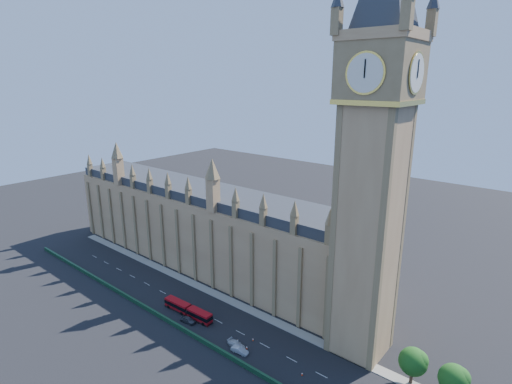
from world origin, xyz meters
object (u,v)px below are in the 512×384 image
Objects in this scene: red_bus at (188,310)px; car_grey at (188,320)px; car_white at (236,345)px; car_silver at (240,350)px.

red_bus is 3.74m from car_grey.
red_bus reaches higher than car_white.
red_bus is 3.81× the size of car_silver.
car_grey is 16.97m from car_white.
car_silver is (21.78, -2.85, -0.77)m from red_bus.
car_white is at bearing -94.91° from car_grey.
car_white is (16.96, 0.64, -0.07)m from car_grey.
car_silver is at bearing -98.42° from car_grey.
car_silver reaches higher than car_white.
red_bus is 19.82m from car_white.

